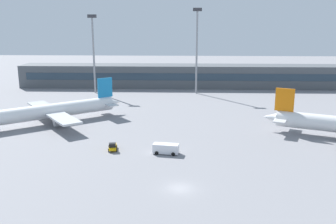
{
  "coord_description": "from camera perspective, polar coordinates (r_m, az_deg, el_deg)",
  "views": [
    {
      "loc": [
        0.26,
        -56.11,
        26.31
      ],
      "look_at": [
        -3.47,
        40.0,
        3.0
      ],
      "focal_mm": 40.11,
      "sensor_mm": 36.0,
      "label": 1
    }
  ],
  "objects": [
    {
      "name": "floodlight_tower_west",
      "position": [
        139.33,
        4.4,
        10.0
      ],
      "size": [
        3.2,
        0.8,
        31.01
      ],
      "color": "gray",
      "rests_on": "ground_plane"
    },
    {
      "name": "ground_plane",
      "position": [
        99.64,
        1.99,
        -1.69
      ],
      "size": [
        400.0,
        400.0,
        0.0
      ],
      "primitive_type": "plane",
      "color": "gray"
    },
    {
      "name": "airplane_mid",
      "position": [
        103.2,
        -17.9,
        0.05
      ],
      "size": [
        36.44,
        29.65,
        10.73
      ],
      "color": "white",
      "rests_on": "ground_plane"
    },
    {
      "name": "floodlight_tower_east",
      "position": [
        142.75,
        -11.27,
        9.4
      ],
      "size": [
        3.2,
        0.8,
        28.72
      ],
      "color": "gray",
      "rests_on": "ground_plane"
    },
    {
      "name": "terminal_building",
      "position": [
        154.42,
        2.11,
        5.5
      ],
      "size": [
        131.06,
        12.13,
        9.0
      ],
      "color": "#4C5156",
      "rests_on": "ground_plane"
    },
    {
      "name": "baggage_tug_yellow",
      "position": [
        79.6,
        -8.42,
        -5.22
      ],
      "size": [
        2.28,
        3.79,
        1.75
      ],
      "color": "#F2B20C",
      "rests_on": "ground_plane"
    },
    {
      "name": "service_van_white",
      "position": [
        76.66,
        -0.32,
        -5.57
      ],
      "size": [
        5.44,
        2.93,
        2.08
      ],
      "color": "white",
      "rests_on": "ground_plane"
    }
  ]
}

